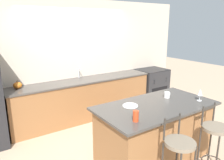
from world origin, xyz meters
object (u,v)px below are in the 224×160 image
(pumpkin_decoration, at_px, (18,85))
(dinner_plate, at_px, (130,106))
(oven_range, at_px, (151,85))
(bar_stool_near, at_px, (179,152))
(wine_glass, at_px, (200,93))
(coffee_mug, at_px, (167,95))
(bar_stool_far, at_px, (214,136))
(tumbler_cup, at_px, (136,116))

(pumpkin_decoration, bearing_deg, dinner_plate, -57.38)
(oven_range, relative_size, bar_stool_near, 0.87)
(dinner_plate, bearing_deg, pumpkin_decoration, 122.62)
(dinner_plate, relative_size, pumpkin_decoration, 1.42)
(wine_glass, distance_m, coffee_mug, 0.53)
(pumpkin_decoration, bearing_deg, coffee_mug, -44.54)
(oven_range, distance_m, wine_glass, 2.62)
(bar_stool_far, height_order, coffee_mug, bar_stool_far)
(bar_stool_near, relative_size, pumpkin_decoration, 6.41)
(oven_range, distance_m, bar_stool_far, 3.18)
(bar_stool_near, xyz_separation_m, dinner_plate, (-0.01, 0.95, 0.31))
(wine_glass, bearing_deg, coffee_mug, 129.13)
(bar_stool_far, relative_size, tumbler_cup, 7.38)
(oven_range, xyz_separation_m, coffee_mug, (-1.46, -1.88, 0.51))
(bar_stool_near, xyz_separation_m, tumbler_cup, (-0.29, 0.49, 0.37))
(oven_range, relative_size, dinner_plate, 3.94)
(pumpkin_decoration, bearing_deg, bar_stool_near, -66.56)
(oven_range, distance_m, dinner_plate, 2.93)
(bar_stool_near, xyz_separation_m, pumpkin_decoration, (-1.26, 2.90, 0.37))
(dinner_plate, xyz_separation_m, tumbler_cup, (-0.28, -0.46, 0.06))
(oven_range, height_order, dinner_plate, dinner_plate)
(coffee_mug, relative_size, tumbler_cup, 0.89)
(pumpkin_decoration, bearing_deg, oven_range, -1.80)
(bar_stool_near, relative_size, coffee_mug, 8.27)
(bar_stool_near, xyz_separation_m, wine_glass, (1.09, 0.51, 0.44))
(bar_stool_near, bearing_deg, wine_glass, 24.95)
(oven_range, bearing_deg, wine_glass, -116.29)
(coffee_mug, bearing_deg, bar_stool_far, -91.91)
(dinner_plate, bearing_deg, bar_stool_near, -89.43)
(coffee_mug, bearing_deg, bar_stool_near, -129.91)
(bar_stool_far, xyz_separation_m, tumbler_cup, (-1.02, 0.51, 0.37))
(dinner_plate, relative_size, wine_glass, 1.21)
(wine_glass, distance_m, tumbler_cup, 1.38)
(oven_range, bearing_deg, dinner_plate, -140.45)
(coffee_mug, bearing_deg, tumbler_cup, -158.09)
(tumbler_cup, distance_m, pumpkin_decoration, 2.60)
(oven_range, xyz_separation_m, tumbler_cup, (-2.51, -2.30, 0.53))
(bar_stool_far, height_order, dinner_plate, bar_stool_far)
(dinner_plate, distance_m, pumpkin_decoration, 2.32)
(bar_stool_far, height_order, tumbler_cup, tumbler_cup)
(wine_glass, bearing_deg, pumpkin_decoration, 134.48)
(bar_stool_near, height_order, tumbler_cup, tumbler_cup)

